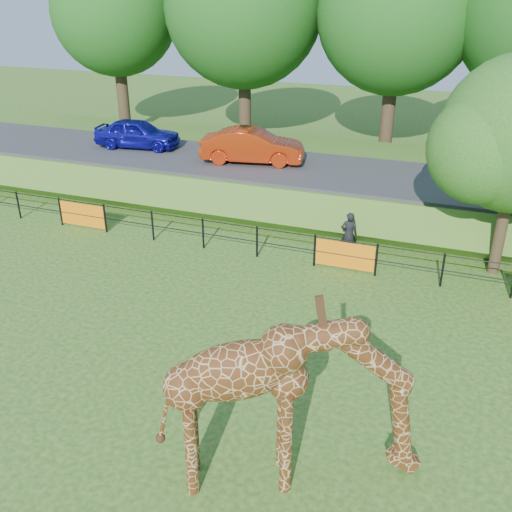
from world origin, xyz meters
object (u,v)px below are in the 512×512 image
object	(u,v)px
car_blue	(137,133)
visitor	(349,234)
giraffe	(293,403)
car_red	(252,146)

from	to	relation	value
car_blue	visitor	bearing A→B (deg)	-122.23
giraffe	car_red	world-z (taller)	giraffe
giraffe	car_blue	bearing A→B (deg)	105.51
giraffe	visitor	distance (m)	10.09
giraffe	car_blue	distance (m)	19.55
giraffe	car_red	xyz separation A→B (m)	(-6.43, 14.72, 0.43)
visitor	giraffe	bearing A→B (deg)	78.06
car_red	visitor	distance (m)	7.24
car_blue	car_red	distance (m)	5.93
car_blue	car_red	bearing A→B (deg)	-101.69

